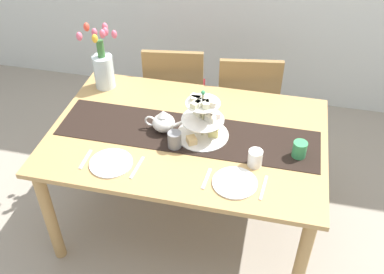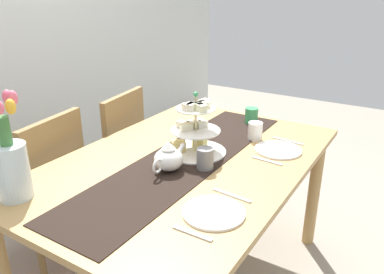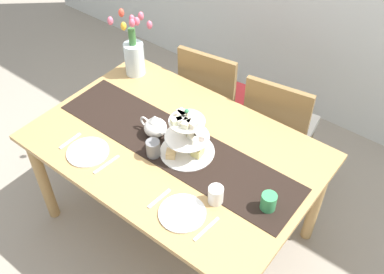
% 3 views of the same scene
% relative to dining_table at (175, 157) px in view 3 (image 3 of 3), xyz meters
% --- Properties ---
extents(ground_plane, '(8.00, 8.00, 0.00)m').
position_rel_dining_table_xyz_m(ground_plane, '(0.00, 0.00, -0.65)').
color(ground_plane, gray).
extents(dining_table, '(1.58, 1.04, 0.75)m').
position_rel_dining_table_xyz_m(dining_table, '(0.00, 0.00, 0.00)').
color(dining_table, tan).
rests_on(dining_table, ground_plane).
extents(chair_left, '(0.48, 0.48, 0.91)m').
position_rel_dining_table_xyz_m(chair_left, '(-0.27, 0.75, -0.15)').
color(chair_left, olive).
rests_on(chair_left, ground_plane).
extents(chair_right, '(0.48, 0.48, 0.91)m').
position_rel_dining_table_xyz_m(chair_right, '(0.27, 0.75, -0.15)').
color(chair_right, olive).
rests_on(chair_right, ground_plane).
extents(table_runner, '(1.50, 0.36, 0.00)m').
position_rel_dining_table_xyz_m(table_runner, '(0.00, 0.00, 0.10)').
color(table_runner, black).
rests_on(table_runner, dining_table).
extents(tiered_cake_stand, '(0.30, 0.30, 0.30)m').
position_rel_dining_table_xyz_m(tiered_cake_stand, '(0.09, 0.00, 0.21)').
color(tiered_cake_stand, beige).
rests_on(tiered_cake_stand, table_runner).
extents(teapot, '(0.24, 0.13, 0.14)m').
position_rel_dining_table_xyz_m(teapot, '(-0.14, 0.00, 0.16)').
color(teapot, white).
rests_on(teapot, table_runner).
extents(tulip_vase, '(0.18, 0.22, 0.44)m').
position_rel_dining_table_xyz_m(tulip_vase, '(-0.64, 0.37, 0.25)').
color(tulip_vase, silver).
rests_on(tulip_vase, dining_table).
extents(dinner_plate_left, '(0.23, 0.23, 0.01)m').
position_rel_dining_table_xyz_m(dinner_plate_left, '(-0.34, -0.34, 0.10)').
color(dinner_plate_left, white).
rests_on(dinner_plate_left, dining_table).
extents(fork_left, '(0.02, 0.15, 0.01)m').
position_rel_dining_table_xyz_m(fork_left, '(-0.48, -0.34, 0.10)').
color(fork_left, silver).
rests_on(fork_left, dining_table).
extents(knife_left, '(0.03, 0.17, 0.01)m').
position_rel_dining_table_xyz_m(knife_left, '(-0.19, -0.34, 0.10)').
color(knife_left, silver).
rests_on(knife_left, dining_table).
extents(dinner_plate_right, '(0.23, 0.23, 0.01)m').
position_rel_dining_table_xyz_m(dinner_plate_right, '(0.33, -0.34, 0.10)').
color(dinner_plate_right, white).
rests_on(dinner_plate_right, dining_table).
extents(fork_right, '(0.03, 0.15, 0.01)m').
position_rel_dining_table_xyz_m(fork_right, '(0.18, -0.34, 0.10)').
color(fork_right, silver).
rests_on(fork_right, dining_table).
extents(knife_right, '(0.03, 0.17, 0.01)m').
position_rel_dining_table_xyz_m(knife_right, '(0.47, -0.34, 0.10)').
color(knife_right, silver).
rests_on(knife_right, dining_table).
extents(mug_grey, '(0.08, 0.08, 0.09)m').
position_rel_dining_table_xyz_m(mug_grey, '(-0.04, -0.13, 0.15)').
color(mug_grey, slate).
rests_on(mug_grey, table_runner).
extents(mug_white_text, '(0.08, 0.08, 0.09)m').
position_rel_dining_table_xyz_m(mug_white_text, '(0.41, -0.18, 0.15)').
color(mug_white_text, white).
rests_on(mug_white_text, dining_table).
extents(mug_orange, '(0.08, 0.08, 0.09)m').
position_rel_dining_table_xyz_m(mug_orange, '(0.63, -0.06, 0.15)').
color(mug_orange, '#389356').
rests_on(mug_orange, dining_table).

